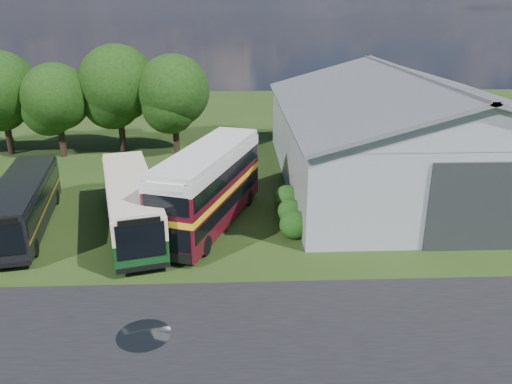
{
  "coord_description": "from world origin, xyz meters",
  "views": [
    {
      "loc": [
        2.32,
        -20.02,
        12.41
      ],
      "look_at": [
        3.5,
        8.0,
        2.05
      ],
      "focal_mm": 35.0,
      "sensor_mm": 36.0,
      "label": 1
    }
  ],
  "objects_px": {
    "bus_maroon_double": "(209,188)",
    "bus_dark_single": "(23,204)",
    "storage_shed": "(406,126)",
    "bus_green_single": "(131,203)"
  },
  "relations": [
    {
      "from": "bus_maroon_double",
      "to": "bus_green_single",
      "type": "bearing_deg",
      "value": -153.84
    },
    {
      "from": "bus_green_single",
      "to": "bus_dark_single",
      "type": "xyz_separation_m",
      "value": [
        -6.36,
        0.38,
        -0.1
      ]
    },
    {
      "from": "bus_maroon_double",
      "to": "bus_dark_single",
      "type": "xyz_separation_m",
      "value": [
        -10.9,
        -0.18,
        -0.77
      ]
    },
    {
      "from": "storage_shed",
      "to": "bus_maroon_double",
      "type": "xyz_separation_m",
      "value": [
        -14.31,
        -8.07,
        -1.78
      ]
    },
    {
      "from": "bus_maroon_double",
      "to": "storage_shed",
      "type": "bearing_deg",
      "value": 48.65
    },
    {
      "from": "storage_shed",
      "to": "bus_green_single",
      "type": "bearing_deg",
      "value": -155.42
    },
    {
      "from": "storage_shed",
      "to": "bus_dark_single",
      "type": "relative_size",
      "value": 2.19
    },
    {
      "from": "bus_green_single",
      "to": "bus_maroon_double",
      "type": "xyz_separation_m",
      "value": [
        4.54,
        0.55,
        0.67
      ]
    },
    {
      "from": "bus_green_single",
      "to": "bus_maroon_double",
      "type": "relative_size",
      "value": 1.05
    },
    {
      "from": "bus_dark_single",
      "to": "bus_maroon_double",
      "type": "bearing_deg",
      "value": -9.46
    }
  ]
}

